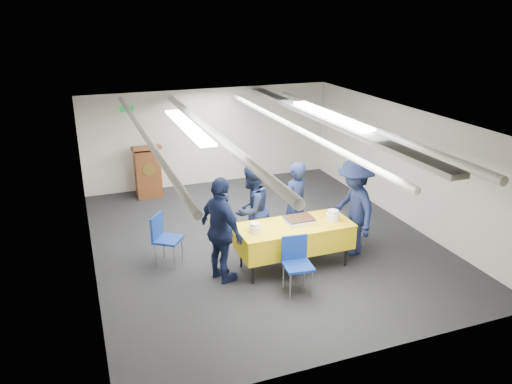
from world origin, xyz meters
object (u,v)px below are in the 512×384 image
(serving_table, at_px, (294,236))
(chair_right, at_px, (355,217))
(sailor_d, at_px, (354,207))
(podium, at_px, (148,170))
(chair_left, at_px, (163,234))
(sailor_a, at_px, (295,206))
(chair_near, at_px, (296,258))
(sheet_cake, at_px, (299,220))
(sailor_c, at_px, (222,230))
(sailor_b, at_px, (252,210))

(serving_table, xyz_separation_m, chair_right, (1.39, 0.40, -0.03))
(chair_right, height_order, sailor_d, sailor_d)
(podium, xyz_separation_m, chair_left, (-0.26, -3.30, -0.08))
(serving_table, bearing_deg, podium, 112.54)
(chair_left, height_order, sailor_a, sailor_a)
(chair_near, relative_size, sailor_a, 0.54)
(chair_near, xyz_separation_m, chair_right, (1.65, 1.06, 0.00))
(sheet_cake, height_order, sailor_c, sailor_c)
(sailor_c, bearing_deg, serving_table, -108.50)
(sheet_cake, height_order, chair_left, chair_left)
(sailor_a, height_order, sailor_c, sailor_c)
(serving_table, relative_size, sheet_cake, 3.95)
(sailor_b, relative_size, sailor_c, 0.93)
(sailor_d, bearing_deg, podium, -141.80)
(sailor_c, relative_size, sailor_d, 1.00)
(serving_table, distance_m, sailor_a, 0.75)
(sailor_b, xyz_separation_m, sailor_d, (1.64, -0.62, 0.06))
(chair_near, height_order, chair_right, same)
(serving_table, bearing_deg, chair_left, 156.33)
(podium, distance_m, chair_left, 3.31)
(chair_near, height_order, sailor_c, sailor_c)
(serving_table, distance_m, chair_left, 2.18)
(sheet_cake, bearing_deg, chair_left, 159.02)
(chair_left, relative_size, sailor_a, 0.54)
(chair_near, relative_size, sailor_b, 0.54)
(sailor_a, bearing_deg, sailor_d, 126.14)
(podium, xyz_separation_m, sailor_d, (2.91, -4.05, 0.24))
(chair_left, xyz_separation_m, sailor_d, (3.17, -0.75, 0.32))
(sheet_cake, xyz_separation_m, sailor_d, (1.06, 0.06, 0.04))
(sheet_cake, bearing_deg, sailor_d, 3.38)
(chair_near, bearing_deg, sailor_c, 145.10)
(chair_right, xyz_separation_m, sailor_b, (-1.86, 0.35, 0.27))
(sheet_cake, relative_size, sailor_b, 0.30)
(chair_right, bearing_deg, sailor_b, 169.38)
(serving_table, bearing_deg, sheet_cake, 29.59)
(sheet_cake, height_order, chair_near, chair_near)
(serving_table, xyz_separation_m, sheet_cake, (0.12, 0.07, 0.25))
(sailor_a, xyz_separation_m, sailor_c, (-1.52, -0.63, 0.05))
(sailor_b, distance_m, sailor_d, 1.76)
(chair_near, distance_m, chair_right, 1.97)
(chair_near, bearing_deg, chair_right, 32.80)
(chair_right, xyz_separation_m, sailor_d, (-0.21, -0.27, 0.32))
(sheet_cake, relative_size, podium, 0.38)
(podium, xyz_separation_m, chair_right, (3.12, -3.78, -0.08))
(chair_near, height_order, chair_left, same)
(podium, distance_m, sailor_c, 4.20)
(podium, distance_m, chair_near, 5.06)
(sailor_d, bearing_deg, sailor_a, -117.93)
(chair_near, distance_m, chair_left, 2.32)
(sheet_cake, relative_size, sailor_d, 0.28)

